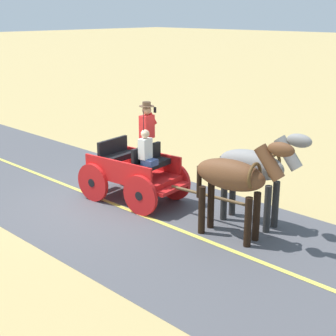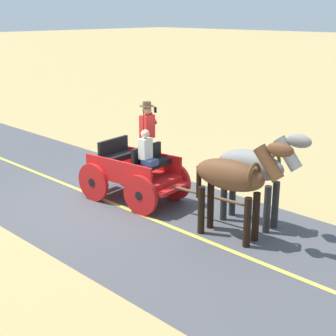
{
  "view_description": "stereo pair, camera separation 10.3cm",
  "coord_description": "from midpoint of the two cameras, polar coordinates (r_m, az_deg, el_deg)",
  "views": [
    {
      "loc": [
        7.42,
        9.27,
        4.55
      ],
      "look_at": [
        -0.55,
        1.51,
        1.1
      ],
      "focal_mm": 54.27,
      "sensor_mm": 36.0,
      "label": 1
    },
    {
      "loc": [
        7.35,
        9.35,
        4.55
      ],
      "look_at": [
        -0.55,
        1.51,
        1.1
      ],
      "focal_mm": 54.27,
      "sensor_mm": 36.0,
      "label": 2
    }
  ],
  "objects": [
    {
      "name": "horse_near_side",
      "position": [
        11.08,
        9.54,
        0.05
      ],
      "size": [
        0.7,
        2.14,
        2.21
      ],
      "color": "gray",
      "rests_on": "ground"
    },
    {
      "name": "horse_off_side",
      "position": [
        10.33,
        7.24,
        -1.11
      ],
      "size": [
        0.77,
        2.15,
        2.21
      ],
      "color": "brown",
      "rests_on": "ground"
    },
    {
      "name": "road_centre_stripe",
      "position": [
        12.72,
        -6.88,
        -3.82
      ],
      "size": [
        0.12,
        160.0,
        0.0
      ],
      "primitive_type": "cube",
      "color": "#DBCC4C",
      "rests_on": "road_surface"
    },
    {
      "name": "ground_plane",
      "position": [
        12.72,
        -6.88,
        -3.85
      ],
      "size": [
        200.0,
        200.0,
        0.0
      ],
      "primitive_type": "plane",
      "color": "tan"
    },
    {
      "name": "road_surface",
      "position": [
        12.72,
        -6.88,
        -3.84
      ],
      "size": [
        5.25,
        160.0,
        0.01
      ],
      "primitive_type": "cube",
      "color": "#4C4C51",
      "rests_on": "ground"
    },
    {
      "name": "horse_drawn_carriage",
      "position": [
        12.52,
        -3.86,
        -0.17
      ],
      "size": [
        1.7,
        4.51,
        2.5
      ],
      "color": "red",
      "rests_on": "ground"
    }
  ]
}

